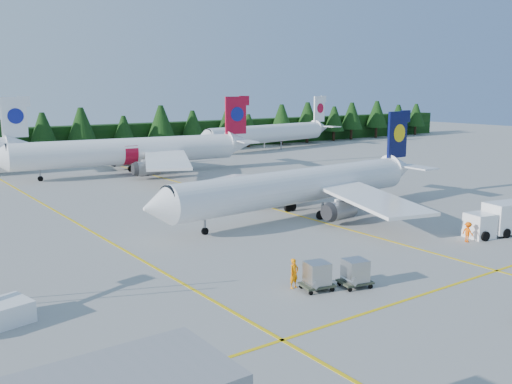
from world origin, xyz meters
TOP-DOWN VIEW (x-y plane):
  - ground at (0.00, 0.00)m, footprint 320.00×320.00m
  - taxi_stripe_a at (-14.00, 20.00)m, footprint 0.25×120.00m
  - taxi_stripe_b at (6.00, 20.00)m, footprint 0.25×120.00m
  - taxi_stripe_cross at (0.00, -6.00)m, footprint 80.00×0.25m
  - treeline_hedge at (0.00, 82.00)m, footprint 220.00×4.00m
  - airliner_navy at (4.94, 16.26)m, footprint 35.91×29.47m
  - airliner_red at (2.67, 54.21)m, footprint 40.51×33.17m
  - airliner_far_right at (41.22, 70.59)m, footprint 38.69×9.44m
  - service_truck at (15.31, -0.10)m, footprint 6.39×3.32m
  - uld_pair at (-6.19, -1.87)m, footprint 4.85×3.06m
  - crew_a at (-8.37, -0.13)m, footprint 0.80×0.59m
  - crew_c at (11.21, 0.01)m, footprint 0.58×0.79m

SIDE VIEW (x-z plane):
  - ground at x=0.00m, z-range 0.00..0.00m
  - taxi_stripe_a at x=-14.00m, z-range 0.00..0.01m
  - taxi_stripe_b at x=6.00m, z-range 0.00..0.01m
  - taxi_stripe_cross at x=0.00m, z-range 0.00..0.01m
  - crew_c at x=11.21m, z-range 0.00..1.79m
  - crew_a at x=-8.37m, z-range 0.00..2.02m
  - uld_pair at x=-6.19m, z-range 0.28..1.88m
  - service_truck at x=15.31m, z-range -0.01..2.92m
  - treeline_hedge at x=0.00m, z-range 0.00..6.00m
  - airliner_navy at x=4.94m, z-range -2.08..8.36m
  - airliner_red at x=2.67m, z-range -2.35..9.44m
  - airliner_far_right at x=41.22m, z-range -2.11..9.20m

